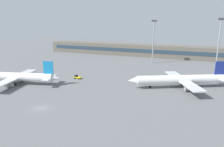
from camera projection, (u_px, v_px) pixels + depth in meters
name	position (u px, v px, depth m)	size (l,w,h in m)	color
ground_plane	(97.00, 78.00, 103.27)	(400.00, 400.00, 0.00)	slate
terminal_building	(138.00, 50.00, 168.40)	(156.74, 12.13, 9.00)	#5B564C
airplane_near	(13.00, 77.00, 92.90)	(42.35, 30.06, 10.64)	silver
airplane_mid	(180.00, 80.00, 87.84)	(40.65, 29.44, 10.90)	white
baggage_tug_yellow	(77.00, 77.00, 101.79)	(3.75, 2.16, 1.75)	yellow
floodlight_tower_west	(219.00, 41.00, 113.47)	(3.20, 0.80, 28.83)	gray
floodlight_tower_east	(153.00, 39.00, 136.48)	(3.20, 0.80, 27.92)	gray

